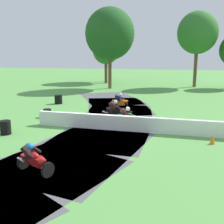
{
  "coord_description": "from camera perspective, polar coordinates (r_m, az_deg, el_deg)",
  "views": [
    {
      "loc": [
        3.5,
        -15.89,
        4.61
      ],
      "look_at": [
        -0.0,
        0.86,
        0.9
      ],
      "focal_mm": 44.62,
      "sensor_mm": 36.0,
      "label": 1
    }
  ],
  "objects": [
    {
      "name": "tire_stack_mid_a",
      "position": [
        16.95,
        -20.99,
        -2.98
      ],
      "size": [
        0.61,
        0.61,
        0.8
      ],
      "color": "black",
      "rests_on": "ground"
    },
    {
      "name": "track_asphalt",
      "position": [
        17.3,
        -4.89,
        -3.25
      ],
      "size": [
        10.73,
        31.87,
        0.01
      ],
      "color": "#515156",
      "rests_on": "ground"
    },
    {
      "name": "tree_distant",
      "position": [
        38.94,
        17.13,
        15.24
      ],
      "size": [
        5.19,
        5.19,
        9.77
      ],
      "color": "brown",
      "rests_on": "ground"
    },
    {
      "name": "tree_far_left",
      "position": [
        41.83,
        -1.26,
        12.51
      ],
      "size": [
        3.88,
        3.88,
        6.89
      ],
      "color": "brown",
      "rests_on": "ground"
    },
    {
      "name": "motorcycle_trailing_black",
      "position": [
        19.33,
        0.57,
        0.43
      ],
      "size": [
        1.68,
        0.8,
        1.43
      ],
      "color": "black",
      "rests_on": "ground"
    },
    {
      "name": "tree_behind_barrier",
      "position": [
        35.78,
        -0.44,
        15.73
      ],
      "size": [
        6.11,
        6.11,
        10.02
      ],
      "color": "brown",
      "rests_on": "ground"
    },
    {
      "name": "safety_barrier",
      "position": [
        16.24,
        17.64,
        -3.2
      ],
      "size": [
        19.71,
        1.37,
        0.9
      ],
      "primitive_type": "cube",
      "rotation": [
        0.0,
        0.0,
        -1.63
      ],
      "color": "white",
      "rests_on": "ground"
    },
    {
      "name": "ground_plane",
      "position": [
        16.91,
        -0.59,
        -3.59
      ],
      "size": [
        120.0,
        120.0,
        0.0
      ],
      "primitive_type": "plane",
      "color": "#569947"
    },
    {
      "name": "tire_stack_mid_b",
      "position": [
        20.53,
        -13.11,
        -0.21
      ],
      "size": [
        0.57,
        0.57,
        0.6
      ],
      "color": "black",
      "rests_on": "ground"
    },
    {
      "name": "tree_far_right",
      "position": [
        44.35,
        -0.42,
        15.19
      ],
      "size": [
        5.13,
        5.13,
        9.63
      ],
      "color": "brown",
      "rests_on": "ground"
    },
    {
      "name": "motorcycle_chase_green",
      "position": [
        17.19,
        3.04,
        -1.12
      ],
      "size": [
        1.68,
        0.83,
        1.43
      ],
      "color": "black",
      "rests_on": "ground"
    },
    {
      "name": "motorcycle_lead_red",
      "position": [
        11.12,
        -15.76,
        -9.2
      ],
      "size": [
        1.67,
        1.28,
        1.42
      ],
      "color": "black",
      "rests_on": "ground"
    },
    {
      "name": "tire_stack_far",
      "position": [
        25.64,
        -10.92,
        2.55
      ],
      "size": [
        0.69,
        0.69,
        0.8
      ],
      "color": "black",
      "rests_on": "ground"
    },
    {
      "name": "motorcycle_fourth_orange",
      "position": [
        22.47,
        1.54,
        2.1
      ],
      "size": [
        1.71,
        1.05,
        1.42
      ],
      "color": "black",
      "rests_on": "ground"
    },
    {
      "name": "traffic_cone",
      "position": [
        15.14,
        19.92,
        -5.37
      ],
      "size": [
        0.28,
        0.28,
        0.44
      ],
      "primitive_type": "cone",
      "color": "orange",
      "rests_on": "ground"
    }
  ]
}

